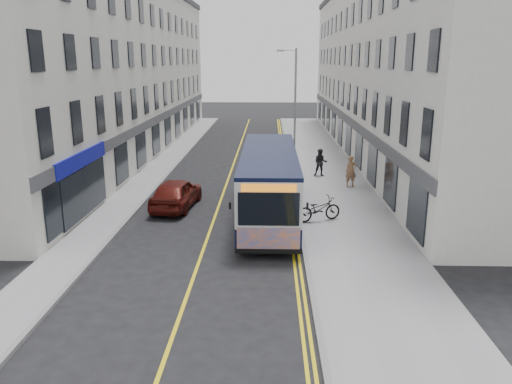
# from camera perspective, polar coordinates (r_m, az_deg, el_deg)

# --- Properties ---
(ground) EXTENTS (140.00, 140.00, 0.00)m
(ground) POSITION_cam_1_polar(r_m,az_deg,el_deg) (20.62, -5.81, -5.89)
(ground) COLOR black
(ground) RESTS_ON ground
(pavement_east) EXTENTS (4.50, 64.00, 0.12)m
(pavement_east) POSITION_cam_1_polar(r_m,az_deg,el_deg) (32.15, 8.07, 1.75)
(pavement_east) COLOR gray
(pavement_east) RESTS_ON ground
(pavement_west) EXTENTS (2.00, 64.00, 0.12)m
(pavement_west) POSITION_cam_1_polar(r_m,az_deg,el_deg) (32.84, -11.84, 1.85)
(pavement_west) COLOR gray
(pavement_west) RESTS_ON ground
(kerb_east) EXTENTS (0.18, 64.00, 0.13)m
(kerb_east) POSITION_cam_1_polar(r_m,az_deg,el_deg) (31.97, 4.06, 1.79)
(kerb_east) COLOR slate
(kerb_east) RESTS_ON ground
(kerb_west) EXTENTS (0.18, 64.00, 0.13)m
(kerb_west) POSITION_cam_1_polar(r_m,az_deg,el_deg) (32.62, -10.14, 1.86)
(kerb_west) COLOR slate
(kerb_west) RESTS_ON ground
(road_centre_line) EXTENTS (0.12, 64.00, 0.01)m
(road_centre_line) POSITION_cam_1_polar(r_m,az_deg,el_deg) (32.06, -3.11, 1.73)
(road_centre_line) COLOR yellow
(road_centre_line) RESTS_ON ground
(road_dbl_yellow_inner) EXTENTS (0.10, 64.00, 0.01)m
(road_dbl_yellow_inner) POSITION_cam_1_polar(r_m,az_deg,el_deg) (31.97, 3.25, 1.69)
(road_dbl_yellow_inner) COLOR yellow
(road_dbl_yellow_inner) RESTS_ON ground
(road_dbl_yellow_outer) EXTENTS (0.10, 64.00, 0.01)m
(road_dbl_yellow_outer) POSITION_cam_1_polar(r_m,az_deg,el_deg) (31.98, 3.61, 1.69)
(road_dbl_yellow_outer) COLOR yellow
(road_dbl_yellow_outer) RESTS_ON ground
(terrace_east) EXTENTS (6.00, 46.00, 13.00)m
(terrace_east) POSITION_cam_1_polar(r_m,az_deg,el_deg) (41.09, 14.50, 13.34)
(terrace_east) COLOR white
(terrace_east) RESTS_ON ground
(terrace_west) EXTENTS (6.00, 46.00, 13.00)m
(terrace_west) POSITION_cam_1_polar(r_m,az_deg,el_deg) (41.77, -14.95, 13.33)
(terrace_west) COLOR silver
(terrace_west) RESTS_ON ground
(streetlamp) EXTENTS (1.32, 0.18, 8.00)m
(streetlamp) POSITION_cam_1_polar(r_m,az_deg,el_deg) (33.28, 4.35, 9.84)
(streetlamp) COLOR #94979C
(streetlamp) RESTS_ON ground
(city_bus) EXTENTS (2.57, 10.99, 3.19)m
(city_bus) POSITION_cam_1_polar(r_m,az_deg,el_deg) (23.48, 1.49, 1.23)
(city_bus) COLOR black
(city_bus) RESTS_ON ground
(bicycle) EXTENTS (2.28, 1.50, 1.13)m
(bicycle) POSITION_cam_1_polar(r_m,az_deg,el_deg) (22.97, 7.18, -1.94)
(bicycle) COLOR black
(bicycle) RESTS_ON pavement_east
(pedestrian_near) EXTENTS (0.71, 0.52, 1.80)m
(pedestrian_near) POSITION_cam_1_polar(r_m,az_deg,el_deg) (29.49, 10.81, 2.35)
(pedestrian_near) COLOR #8D6040
(pedestrian_near) RESTS_ON pavement_east
(pedestrian_far) EXTENTS (0.91, 0.74, 1.74)m
(pedestrian_far) POSITION_cam_1_polar(r_m,az_deg,el_deg) (31.86, 7.39, 3.36)
(pedestrian_far) COLOR black
(pedestrian_far) RESTS_ON pavement_east
(car_white) EXTENTS (1.69, 4.26, 1.38)m
(car_white) POSITION_cam_1_polar(r_m,az_deg,el_deg) (39.31, 1.15, 5.22)
(car_white) COLOR white
(car_white) RESTS_ON ground
(car_maroon) EXTENTS (2.28, 4.66, 1.53)m
(car_maroon) POSITION_cam_1_polar(r_m,az_deg,el_deg) (25.52, -9.09, -0.11)
(car_maroon) COLOR #54130E
(car_maroon) RESTS_ON ground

